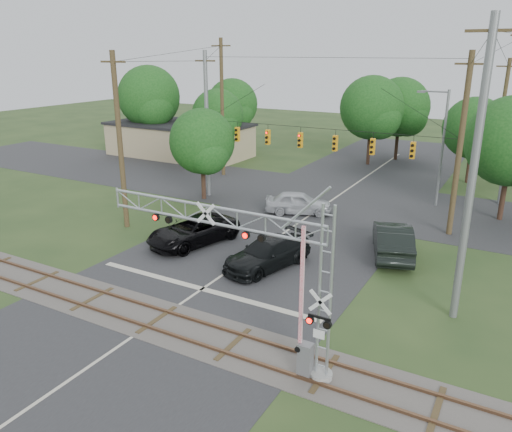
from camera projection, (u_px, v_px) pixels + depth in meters
The scene contains 14 objects.
ground at pixel (125, 342), 20.58m from camera, with size 160.00×160.00×0.00m, color #273E1C.
road_main at pixel (247, 258), 28.86m from camera, with size 14.00×90.00×0.02m, color #2A2B2D.
road_cross at pixel (334, 199), 40.45m from camera, with size 90.00×12.00×0.02m, color #2A2B2D.
railroad_track at pixel (157, 320), 22.23m from camera, with size 90.00×3.20×0.17m.
crossing_gantry at pixel (251, 260), 18.28m from camera, with size 9.88×0.86×6.71m.
traffic_signal_span at pixel (330, 137), 34.93m from camera, with size 19.34×0.36×11.50m.
pickup_black at pixel (193, 231), 30.89m from camera, with size 2.77×6.00×1.67m, color black.
car_dark at pixel (268, 253), 27.50m from camera, with size 2.26×5.55×1.61m, color black.
sedan_silver at pixel (298, 203), 36.63m from camera, with size 1.95×4.85×1.65m, color #B5B8BD.
suv_dark at pixel (393, 239), 29.12m from camera, with size 2.04×5.85×1.93m, color black.
commercial_building at pixel (180, 139), 56.69m from camera, with size 16.09×8.43×3.72m.
streetlight at pixel (441, 143), 37.24m from camera, with size 2.34×0.24×8.79m.
utility_poles at pixel (361, 127), 35.86m from camera, with size 26.13×27.94×13.20m.
treeline at pixel (357, 115), 47.63m from camera, with size 54.26×28.63×9.96m.
Camera 1 is at (13.46, -12.96, 11.44)m, focal length 35.00 mm.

